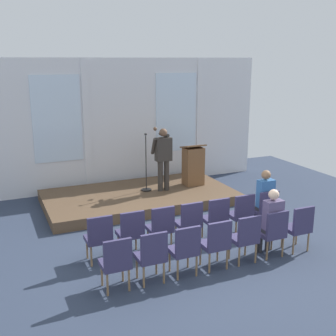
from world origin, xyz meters
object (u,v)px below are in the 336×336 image
(lectern, at_px, (193,165))
(chair_r0_c4, at_px, (216,216))
(mic_stand, at_px, (146,178))
(speaker, at_px, (163,155))
(chair_r0_c6, at_px, (265,208))
(chair_r0_c0, at_px, (99,236))
(chair_r1_c6, at_px, (299,225))
(chair_r1_c1, at_px, (152,254))
(audience_r1_c5, at_px, (271,219))
(chair_r0_c1, at_px, (131,230))
(chair_r0_c2, at_px, (161,225))
(chair_r1_c3, at_px, (216,241))
(chair_r0_c5, at_px, (241,212))
(chair_r1_c5, at_px, (273,230))
(chair_r1_c0, at_px, (116,261))
(chair_r1_c4, at_px, (246,236))
(audience_r0_c6, at_px, (264,197))
(chair_r1_c2, at_px, (185,247))
(chair_r0_c3, at_px, (189,221))

(lectern, relative_size, chair_r0_c4, 1.23)
(mic_stand, bearing_deg, speaker, -21.71)
(chair_r0_c6, bearing_deg, chair_r0_c0, 180.00)
(chair_r1_c6, bearing_deg, chair_r0_c4, 138.83)
(chair_r0_c0, relative_size, chair_r1_c1, 1.00)
(audience_r1_c5, bearing_deg, chair_r0_c1, 157.98)
(chair_r0_c2, distance_m, chair_r1_c3, 1.24)
(chair_r0_c2, bearing_deg, chair_r0_c1, 180.00)
(chair_r0_c2, distance_m, audience_r1_c5, 2.10)
(speaker, bearing_deg, chair_r1_c1, -115.43)
(chair_r1_c1, bearing_deg, chair_r0_c5, 23.62)
(chair_r1_c6, bearing_deg, chair_r0_c0, 163.75)
(chair_r1_c5, bearing_deg, speaker, 98.30)
(chair_r1_c0, relative_size, chair_r1_c3, 1.00)
(chair_r1_c3, distance_m, chair_r1_c5, 1.23)
(speaker, distance_m, mic_stand, 0.78)
(chair_r1_c1, bearing_deg, chair_r0_c0, 119.76)
(chair_r0_c0, height_order, chair_r1_c4, same)
(audience_r0_c6, relative_size, chair_r1_c2, 1.46)
(chair_r1_c5, bearing_deg, audience_r1_c5, 90.00)
(chair_r0_c6, distance_m, chair_r1_c3, 2.13)
(mic_stand, xyz_separation_m, chair_r1_c4, (0.38, -4.12, -0.06))
(chair_r0_c5, distance_m, audience_r0_c6, 0.66)
(chair_r0_c5, relative_size, audience_r1_c5, 0.71)
(chair_r0_c6, xyz_separation_m, chair_r1_c0, (-3.69, -1.07, 0.00))
(chair_r0_c4, relative_size, chair_r0_c6, 1.00)
(speaker, bearing_deg, chair_r0_c3, -102.75)
(mic_stand, xyz_separation_m, chair_r0_c5, (0.99, -3.05, -0.06))
(chair_r1_c2, bearing_deg, chair_r0_c0, 138.83)
(mic_stand, xyz_separation_m, lectern, (1.39, -0.01, 0.22))
(chair_r0_c3, height_order, chair_r1_c2, same)
(chair_r0_c2, bearing_deg, chair_r1_c2, -90.00)
(lectern, distance_m, chair_r1_c2, 4.69)
(chair_r0_c0, height_order, chair_r1_c6, same)
(chair_r0_c1, bearing_deg, chair_r1_c2, -60.24)
(chair_r0_c1, bearing_deg, mic_stand, 64.36)
(chair_r0_c1, relative_size, chair_r1_c2, 1.00)
(chair_r0_c1, distance_m, chair_r1_c2, 1.24)
(chair_r0_c6, bearing_deg, chair_r0_c2, 180.00)
(chair_r1_c4, relative_size, chair_r1_c5, 1.00)
(mic_stand, bearing_deg, chair_r1_c1, -109.54)
(chair_r0_c4, bearing_deg, chair_r1_c3, -119.76)
(chair_r1_c1, height_order, chair_r1_c6, same)
(chair_r0_c3, height_order, chair_r0_c4, same)
(chair_r1_c5, relative_size, chair_r1_c6, 1.00)
(mic_stand, relative_size, chair_r1_c5, 1.65)
(speaker, bearing_deg, chair_r1_c3, -99.36)
(chair_r0_c0, distance_m, chair_r0_c6, 3.69)
(chair_r1_c0, relative_size, chair_r1_c5, 1.00)
(audience_r0_c6, bearing_deg, chair_r1_c3, -147.97)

